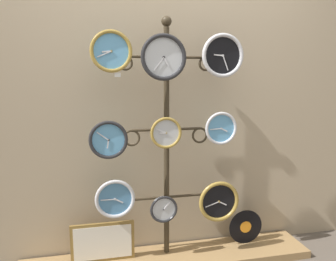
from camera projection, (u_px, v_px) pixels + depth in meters
shop_wall at (162, 77)px, 2.48m from camera, size 4.40×0.04×2.80m
low_shelf at (168, 259)px, 2.49m from camera, size 2.20×0.36×0.06m
display_stand at (167, 181)px, 2.45m from camera, size 0.77×0.39×1.82m
clock_top_left at (111, 51)px, 2.12m from camera, size 0.27×0.04×0.27m
clock_top_center at (164, 57)px, 2.18m from camera, size 0.31×0.04×0.31m
clock_top_right at (223, 56)px, 2.29m from camera, size 0.31×0.04×0.31m
clock_middle_left at (108, 140)px, 2.20m from camera, size 0.26×0.04×0.26m
clock_middle_center at (166, 133)px, 2.28m from camera, size 0.22×0.04×0.22m
clock_middle_right at (221, 128)px, 2.36m from camera, size 0.24×0.04×0.24m
clock_bottom_left at (115, 199)px, 2.30m from camera, size 0.28×0.04×0.28m
clock_bottom_center at (164, 209)px, 2.37m from camera, size 0.20×0.04×0.20m
clock_bottom_right at (219, 201)px, 2.44m from camera, size 0.31×0.04×0.31m
vinyl_record at (246, 227)px, 2.65m from camera, size 0.28×0.01×0.28m
picture_frame at (103, 242)px, 2.39m from camera, size 0.46×0.02×0.29m
price_tag_upper at (118, 75)px, 2.15m from camera, size 0.04×0.00×0.03m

